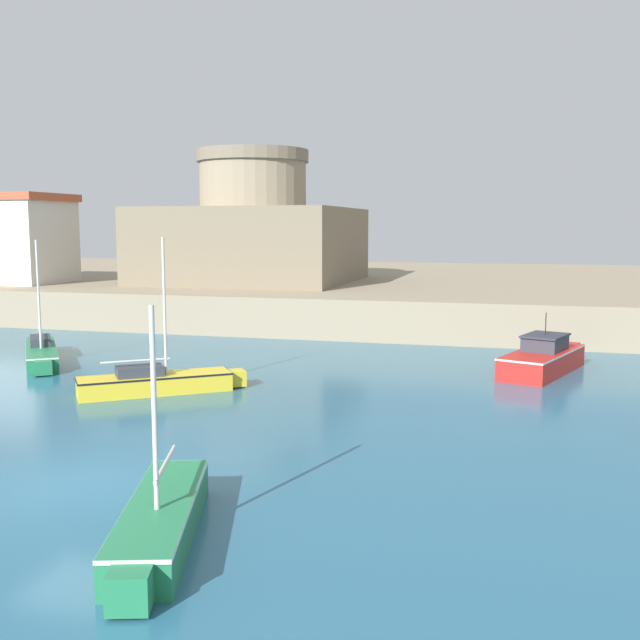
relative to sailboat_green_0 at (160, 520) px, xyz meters
The scene contains 8 objects.
ground_plane 4.06m from the sailboat_green_0, 144.95° to the left, with size 200.00×200.00×0.00m, color #28607F.
quay_seawall 45.01m from the sailboat_green_0, 94.22° to the left, with size 120.00×40.00×2.17m, color gray.
sailboat_green_0 is the anchor object (origin of this frame).
motorboat_red_1 20.57m from the sailboat_green_0, 68.74° to the left, with size 3.62×6.46×2.46m.
sailboat_green_2 21.16m from the sailboat_green_0, 131.30° to the left, with size 4.94×6.16×5.37m.
sailboat_yellow_4 13.03m from the sailboat_green_0, 117.62° to the left, with size 5.45×4.44×5.58m.
fortress 37.99m from the sailboat_green_0, 107.47° to the left, with size 13.24×13.24×8.82m.
harbor_shed_mid_row 41.32m from the sailboat_green_0, 131.70° to the left, with size 8.77×5.76×5.89m.
Camera 1 is at (9.83, -14.67, 5.99)m, focal length 42.00 mm.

